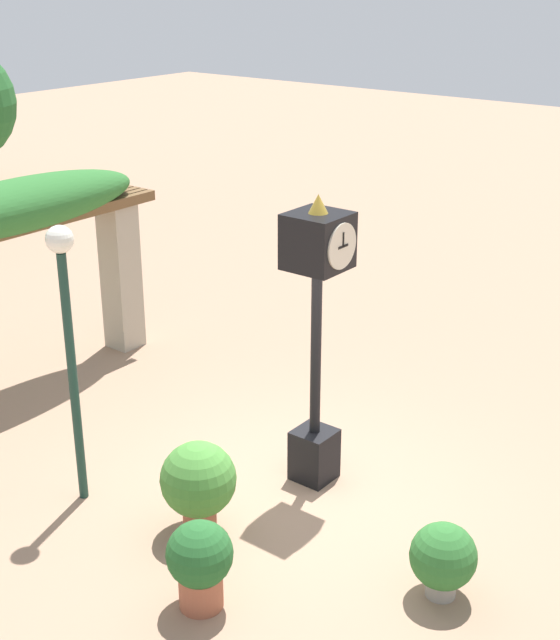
# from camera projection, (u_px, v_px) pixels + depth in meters

# --- Properties ---
(ground_plane) EXTENTS (60.00, 60.00, 0.00)m
(ground_plane) POSITION_uv_depth(u_px,v_px,m) (296.00, 493.00, 10.06)
(ground_plane) COLOR #9E7A60
(pedestal_clock) EXTENTS (0.60, 0.65, 3.37)m
(pedestal_clock) POSITION_uv_depth(u_px,v_px,m) (316.00, 320.00, 9.63)
(pedestal_clock) COLOR black
(pedestal_clock) RESTS_ON ground
(pergola) EXTENTS (4.48, 1.05, 2.94)m
(pergola) POSITION_uv_depth(u_px,v_px,m) (20.00, 231.00, 11.87)
(pergola) COLOR #A89E89
(pergola) RESTS_ON ground
(potted_plant_near_left) EXTENTS (0.64, 0.64, 0.76)m
(potted_plant_near_left) POSITION_uv_depth(u_px,v_px,m) (443.00, 558.00, 8.29)
(potted_plant_near_left) COLOR gray
(potted_plant_near_left) RESTS_ON ground
(potted_plant_near_right) EXTENTS (0.80, 0.80, 1.03)m
(potted_plant_near_right) POSITION_uv_depth(u_px,v_px,m) (198.00, 482.00, 9.18)
(potted_plant_near_right) COLOR #9E563D
(potted_plant_near_right) RESTS_ON ground
(potted_plant_far_left) EXTENTS (0.62, 0.62, 0.88)m
(potted_plant_far_left) POSITION_uv_depth(u_px,v_px,m) (200.00, 561.00, 8.12)
(potted_plant_far_left) COLOR #9E563D
(potted_plant_far_left) RESTS_ON ground
(lamp_post) EXTENTS (0.29, 0.29, 3.15)m
(lamp_post) POSITION_uv_depth(u_px,v_px,m) (67.00, 319.00, 9.20)
(lamp_post) COLOR #19382D
(lamp_post) RESTS_ON ground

